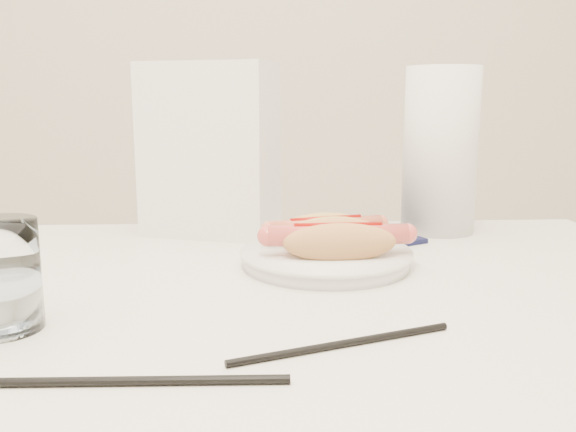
{
  "coord_description": "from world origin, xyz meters",
  "views": [
    {
      "loc": [
        0.05,
        -0.63,
        0.96
      ],
      "look_at": [
        0.08,
        0.1,
        0.82
      ],
      "focal_mm": 37.63,
      "sensor_mm": 36.0,
      "label": 1
    }
  ],
  "objects": [
    {
      "name": "table",
      "position": [
        0.0,
        0.0,
        0.69
      ],
      "size": [
        1.2,
        0.8,
        0.75
      ],
      "color": "silver",
      "rests_on": "ground"
    },
    {
      "name": "plate",
      "position": [
        0.13,
        0.12,
        0.76
      ],
      "size": [
        0.24,
        0.24,
        0.02
      ],
      "primitive_type": "cylinder",
      "rotation": [
        0.0,
        0.0,
        0.16
      ],
      "color": "white",
      "rests_on": "table"
    },
    {
      "name": "hotdog_left",
      "position": [
        0.14,
        0.16,
        0.79
      ],
      "size": [
        0.16,
        0.09,
        0.04
      ],
      "rotation": [
        0.0,
        0.0,
        0.24
      ],
      "color": "tan",
      "rests_on": "plate"
    },
    {
      "name": "hotdog_right",
      "position": [
        0.15,
        0.09,
        0.79
      ],
      "size": [
        0.17,
        0.07,
        0.05
      ],
      "rotation": [
        0.0,
        0.0,
        0.02
      ],
      "color": "tan",
      "rests_on": "plate"
    },
    {
      "name": "chopstick_near",
      "position": [
        -0.05,
        -0.2,
        0.75
      ],
      "size": [
        0.23,
        0.01,
        0.01
      ],
      "primitive_type": "cylinder",
      "rotation": [
        0.0,
        1.57,
        -0.03
      ],
      "color": "black",
      "rests_on": "table"
    },
    {
      "name": "chopstick_far",
      "position": [
        0.12,
        -0.14,
        0.75
      ],
      "size": [
        0.2,
        0.08,
        0.01
      ],
      "primitive_type": "cylinder",
      "rotation": [
        0.0,
        1.57,
        0.34
      ],
      "color": "black",
      "rests_on": "table"
    },
    {
      "name": "napkin_box",
      "position": [
        -0.03,
        0.32,
        0.88
      ],
      "size": [
        0.22,
        0.17,
        0.27
      ],
      "primitive_type": "cube",
      "rotation": [
        0.0,
        0.0,
        -0.32
      ],
      "color": "white",
      "rests_on": "table"
    },
    {
      "name": "navy_napkin",
      "position": [
        0.21,
        0.26,
        0.75
      ],
      "size": [
        0.18,
        0.18,
        0.01
      ],
      "primitive_type": "cube",
      "rotation": [
        0.0,
        0.0,
        0.48
      ],
      "color": "#101335",
      "rests_on": "table"
    },
    {
      "name": "paper_towel_roll",
      "position": [
        0.34,
        0.32,
        0.88
      ],
      "size": [
        0.13,
        0.13,
        0.26
      ],
      "primitive_type": "cylinder",
      "rotation": [
        0.0,
        0.0,
        0.17
      ],
      "color": "silver",
      "rests_on": "table"
    }
  ]
}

